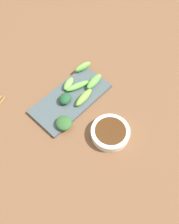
{
  "coord_description": "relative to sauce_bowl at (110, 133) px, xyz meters",
  "views": [
    {
      "loc": [
        -0.32,
        0.31,
        0.73
      ],
      "look_at": [
        -0.04,
        0.01,
        0.05
      ],
      "focal_mm": 37.12,
      "sensor_mm": 36.0,
      "label": 1
    }
  ],
  "objects": [
    {
      "name": "tabletop",
      "position": [
        0.14,
        -0.02,
        -0.03
      ],
      "size": [
        2.1,
        2.1,
        0.02
      ],
      "primitive_type": "cube",
      "color": "brown",
      "rests_on": "ground"
    },
    {
      "name": "sauce_bowl",
      "position": [
        0.0,
        0.0,
        0.0
      ],
      "size": [
        0.13,
        0.13,
        0.03
      ],
      "color": "silver",
      "rests_on": "tabletop"
    },
    {
      "name": "serving_plate",
      "position": [
        0.2,
        -0.01,
        -0.01
      ],
      "size": [
        0.15,
        0.3,
        0.01
      ],
      "primitive_type": "cube",
      "color": "#445056",
      "rests_on": "tabletop"
    },
    {
      "name": "broccoli_stalk_0",
      "position": [
        0.18,
        -0.12,
        0.01
      ],
      "size": [
        0.04,
        0.09,
        0.03
      ],
      "primitive_type": "ellipsoid",
      "rotation": [
        0.0,
        0.0,
        0.11
      ],
      "color": "#5FA941",
      "rests_on": "serving_plate"
    },
    {
      "name": "broccoli_stalk_1",
      "position": [
        0.26,
        -0.14,
        0.01
      ],
      "size": [
        0.03,
        0.08,
        0.03
      ],
      "primitive_type": "ellipsoid",
      "rotation": [
        0.0,
        0.0,
        -0.19
      ],
      "color": "#6BB748",
      "rests_on": "serving_plate"
    },
    {
      "name": "broccoli_stalk_2",
      "position": [
        0.16,
        -0.04,
        0.01
      ],
      "size": [
        0.04,
        0.09,
        0.02
      ],
      "primitive_type": "ellipsoid",
      "rotation": [
        0.0,
        0.0,
        0.12
      ],
      "color": "#76AD3D",
      "rests_on": "serving_plate"
    },
    {
      "name": "broccoli_leafy_3",
      "position": [
        0.14,
        0.08,
        0.01
      ],
      "size": [
        0.07,
        0.06,
        0.02
      ],
      "primitive_type": "ellipsoid",
      "rotation": [
        0.0,
        0.0,
        -0.17
      ],
      "color": "#2F5B2A",
      "rests_on": "serving_plate"
    },
    {
      "name": "broccoli_stalk_4",
      "position": [
        0.25,
        -0.05,
        0.01
      ],
      "size": [
        0.05,
        0.07,
        0.02
      ],
      "primitive_type": "ellipsoid",
      "rotation": [
        0.0,
        0.0,
        0.33
      ],
      "color": "#72AE4A",
      "rests_on": "serving_plate"
    },
    {
      "name": "broccoli_leafy_5",
      "position": [
        0.2,
        0.01,
        0.01
      ],
      "size": [
        0.06,
        0.06,
        0.03
      ],
      "primitive_type": "ellipsoid",
      "rotation": [
        0.0,
        0.0,
        0.35
      ],
      "color": "#1D4D2B",
      "rests_on": "serving_plate"
    },
    {
      "name": "broccoli_stalk_6",
      "position": [
        0.21,
        -0.06,
        0.01
      ],
      "size": [
        0.05,
        0.1,
        0.02
      ],
      "primitive_type": "ellipsoid",
      "rotation": [
        0.0,
        0.0,
        -0.34
      ],
      "color": "#67B549",
      "rests_on": "serving_plate"
    }
  ]
}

